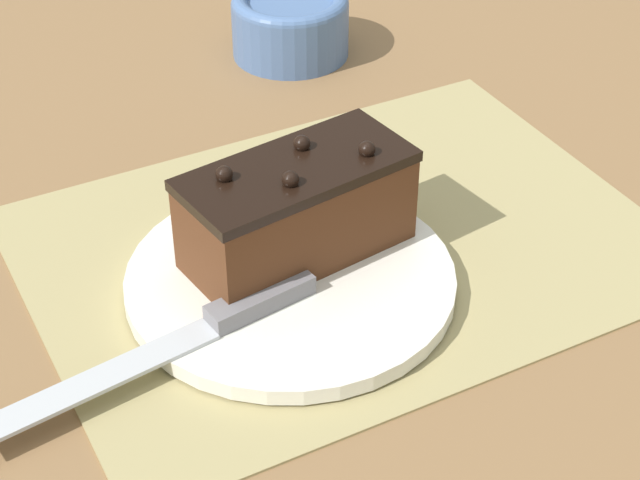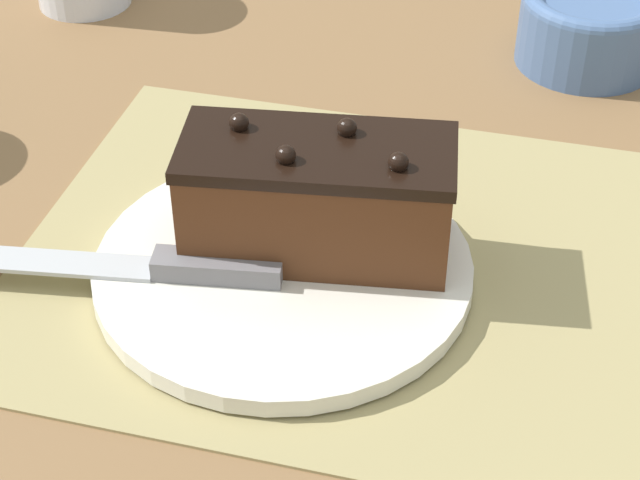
{
  "view_description": "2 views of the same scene",
  "coord_description": "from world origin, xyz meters",
  "views": [
    {
      "loc": [
        0.31,
        0.56,
        0.49
      ],
      "look_at": [
        0.05,
        0.06,
        0.06
      ],
      "focal_mm": 60.0,
      "sensor_mm": 36.0,
      "label": 1
    },
    {
      "loc": [
        -0.09,
        0.51,
        0.44
      ],
      "look_at": [
        0.04,
        0.02,
        0.03
      ],
      "focal_mm": 60.0,
      "sensor_mm": 36.0,
      "label": 2
    }
  ],
  "objects": [
    {
      "name": "small_bowl",
      "position": [
        -0.11,
        -0.3,
        0.03
      ],
      "size": [
        0.11,
        0.11,
        0.06
      ],
      "color": "#4C6B9E",
      "rests_on": "ground_plane"
    },
    {
      "name": "cake_plate",
      "position": [
        0.06,
        0.03,
        0.01
      ],
      "size": [
        0.23,
        0.23,
        0.01
      ],
      "color": "white",
      "rests_on": "placemat_woven"
    },
    {
      "name": "chocolate_cake",
      "position": [
        0.04,
        0.01,
        0.05
      ],
      "size": [
        0.17,
        0.1,
        0.08
      ],
      "rotation": [
        0.0,
        0.0,
        0.14
      ],
      "color": "#512D19",
      "rests_on": "cake_plate"
    },
    {
      "name": "placemat_woven",
      "position": [
        0.0,
        0.0,
        0.0
      ],
      "size": [
        0.46,
        0.34,
        0.0
      ],
      "primitive_type": "cube",
      "color": "tan",
      "rests_on": "ground_plane"
    },
    {
      "name": "serving_knife",
      "position": [
        0.13,
        0.06,
        0.02
      ],
      "size": [
        0.25,
        0.06,
        0.01
      ],
      "rotation": [
        0.0,
        0.0,
        4.86
      ],
      "color": "slate",
      "rests_on": "cake_plate"
    },
    {
      "name": "ground_plane",
      "position": [
        0.0,
        0.0,
        0.0
      ],
      "size": [
        3.0,
        3.0,
        0.0
      ],
      "primitive_type": "plane",
      "color": "olive"
    }
  ]
}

